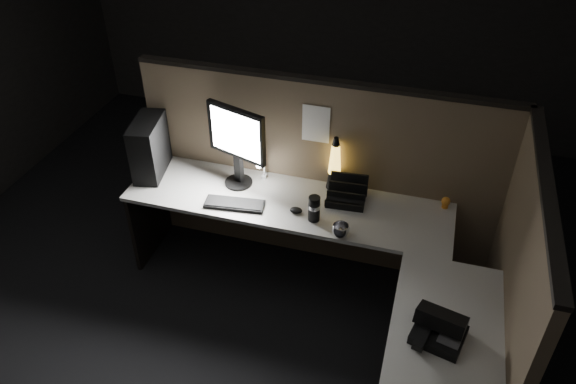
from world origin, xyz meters
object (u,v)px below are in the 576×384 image
(keyboard, at_px, (234,204))
(pc_tower, at_px, (149,147))
(monitor, at_px, (237,139))
(lava_lamp, at_px, (335,167))
(desk_phone, at_px, (439,328))

(keyboard, bearing_deg, pc_tower, 156.71)
(monitor, xyz_separation_m, keyboard, (0.06, -0.27, -0.36))
(pc_tower, height_order, lava_lamp, pc_tower)
(keyboard, bearing_deg, lava_lamp, 26.48)
(desk_phone, bearing_deg, lava_lamp, 139.13)
(desk_phone, bearing_deg, pc_tower, 169.59)
(monitor, bearing_deg, lava_lamp, 29.72)
(lava_lamp, height_order, desk_phone, lava_lamp)
(pc_tower, bearing_deg, lava_lamp, -2.76)
(keyboard, distance_m, desk_phone, 1.63)
(keyboard, height_order, lava_lamp, lava_lamp)
(monitor, height_order, lava_lamp, monitor)
(pc_tower, xyz_separation_m, monitor, (0.67, 0.05, 0.15))
(monitor, relative_size, keyboard, 1.47)
(pc_tower, relative_size, monitor, 0.70)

